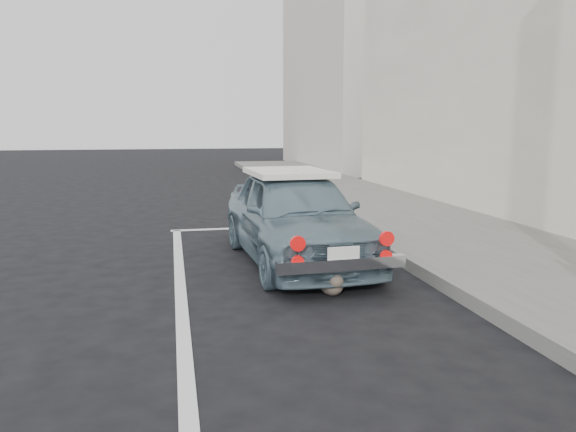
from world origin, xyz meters
The scene contains 6 objects.
ground centered at (0.00, 0.00, 0.00)m, with size 80.00×80.00×0.00m, color black.
building_far centered at (6.35, 20.00, 4.00)m, with size 3.50×10.00×8.00m, color beige.
pline_front centered at (0.50, 6.50, 0.00)m, with size 3.00×0.12×0.01m, color silver.
pline_side centered at (-0.90, 3.00, 0.00)m, with size 0.12×7.00×0.01m, color silver.
retro_coupe centered at (0.58, 4.01, 0.60)m, with size 1.60×3.58×1.19m.
cat centered at (0.63, 2.51, 0.13)m, with size 0.25×0.55×0.29m.
Camera 1 is at (-0.95, -2.90, 1.74)m, focal length 35.00 mm.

